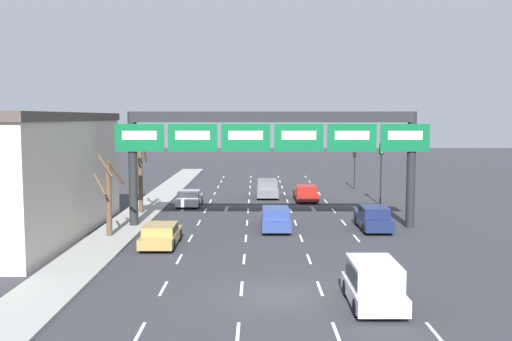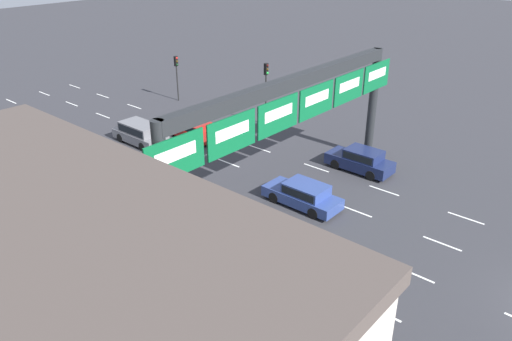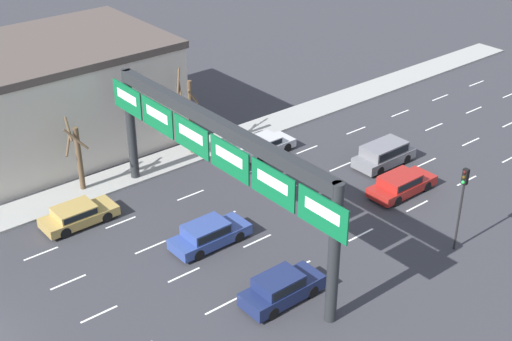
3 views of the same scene
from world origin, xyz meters
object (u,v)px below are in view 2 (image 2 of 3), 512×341
suv_grey (140,132)px  tree_bare_closest (209,266)px  car_navy (361,160)px  traffic_light_near_gantry (266,82)px  car_silver (106,185)px  sign_gantry (294,107)px  traffic_light_mid_block (177,69)px  car_blue (304,194)px  tree_bare_second (92,187)px  car_red (192,129)px  car_gold (301,285)px

suv_grey → tree_bare_closest: bearing=-119.2°
car_navy → traffic_light_near_gantry: (2.72, 10.40, 2.77)m
car_silver → suv_grey: (6.44, 5.07, 0.20)m
sign_gantry → traffic_light_near_gantry: 13.45m
traffic_light_near_gantry → traffic_light_mid_block: (-0.36, 10.37, -0.60)m
car_blue → tree_bare_closest: 10.50m
suv_grey → tree_bare_second: tree_bare_second is taller
sign_gantry → car_navy: sign_gantry is taller
car_blue → tree_bare_second: size_ratio=0.78×
traffic_light_near_gantry → car_silver: bearing=-177.9°
car_red → car_blue: car_blue is taller
car_red → suv_grey: suv_grey is taller
car_blue → traffic_light_near_gantry: traffic_light_near_gantry is taller
car_gold → traffic_light_mid_block: (15.21, 25.33, 2.31)m
car_blue → traffic_light_near_gantry: bearing=48.9°
car_gold → traffic_light_near_gantry: 21.79m
car_blue → car_silver: bearing=124.5°
car_silver → tree_bare_second: tree_bare_second is taller
tree_bare_second → car_red: bearing=28.8°
car_red → car_silver: size_ratio=1.16×
suv_grey → car_red: bearing=-32.3°
car_red → tree_bare_closest: (-13.04, -15.37, 1.86)m
car_silver → suv_grey: 8.20m
tree_bare_closest → tree_bare_second: 8.32m
car_blue → traffic_light_mid_block: size_ratio=1.11×
sign_gantry → car_silver: size_ratio=4.95×
car_silver → car_blue: 11.79m
car_gold → car_blue: 8.08m
car_navy → car_blue: (-6.26, 0.10, -0.05)m
car_navy → tree_bare_closest: 16.55m
car_blue → suv_grey: size_ratio=1.04×
sign_gantry → car_navy: size_ratio=4.60×
car_red → traffic_light_near_gantry: bearing=-22.2°
traffic_light_mid_block → tree_bare_closest: bearing=-128.6°
car_gold → traffic_light_near_gantry: size_ratio=0.87×
suv_grey → traffic_light_near_gantry: (9.21, -4.50, 2.71)m
traffic_light_mid_block → tree_bare_closest: tree_bare_closest is taller
car_gold → tree_bare_closest: bearing=149.4°
suv_grey → tree_bare_closest: 20.06m
suv_grey → traffic_light_mid_block: 10.83m
suv_grey → tree_bare_second: size_ratio=0.75×
car_gold → tree_bare_second: tree_bare_second is taller
car_gold → car_silver: 14.38m
car_red → tree_bare_second: 14.88m
car_blue → sign_gantry: bearing=106.3°
tree_bare_second → tree_bare_closest: bearing=-91.2°
tree_bare_second → traffic_light_mid_block: bearing=39.2°
car_blue → suv_grey: bearing=90.9°
sign_gantry → traffic_light_near_gantry: size_ratio=4.00×
car_red → tree_bare_second: tree_bare_second is taller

